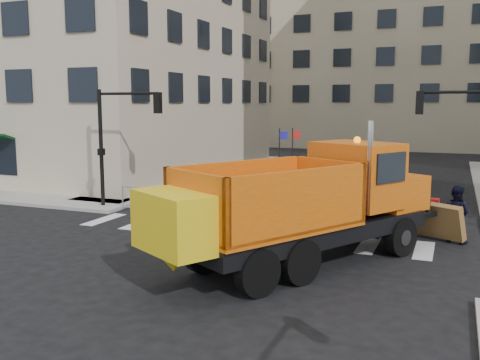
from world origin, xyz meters
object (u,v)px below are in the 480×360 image
at_px(plow_truck, 302,202).
at_px(cop_c, 379,215).
at_px(newspaper_box, 432,213).
at_px(cop_a, 402,211).
at_px(cop_b, 455,214).
at_px(worker, 195,184).

xyz_separation_m(plow_truck, cop_c, (1.70, 4.19, -1.06)).
bearing_deg(newspaper_box, cop_a, -119.51).
bearing_deg(cop_b, worker, 13.52).
bearing_deg(cop_a, cop_c, -6.43).
xyz_separation_m(cop_c, worker, (-8.59, 2.57, 0.26)).
relative_size(worker, newspaper_box, 1.72).
bearing_deg(worker, plow_truck, -51.08).
height_order(cop_b, worker, worker).
xyz_separation_m(cop_a, worker, (-9.34, 2.18, 0.14)).
relative_size(cop_c, newspaper_box, 1.53).
distance_m(plow_truck, cop_c, 4.65).
height_order(cop_b, cop_c, cop_b).
xyz_separation_m(cop_b, cop_c, (-2.51, -0.39, -0.16)).
relative_size(cop_b, cop_c, 1.19).
height_order(cop_a, cop_b, cop_b).
distance_m(plow_truck, cop_b, 6.29).
xyz_separation_m(cop_a, cop_c, (-0.75, -0.39, -0.11)).
bearing_deg(cop_c, worker, -87.87).
xyz_separation_m(plow_truck, cop_a, (2.46, 4.59, -0.95)).
distance_m(cop_a, cop_b, 1.76).
distance_m(worker, newspaper_box, 10.34).
height_order(cop_b, newspaper_box, cop_b).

